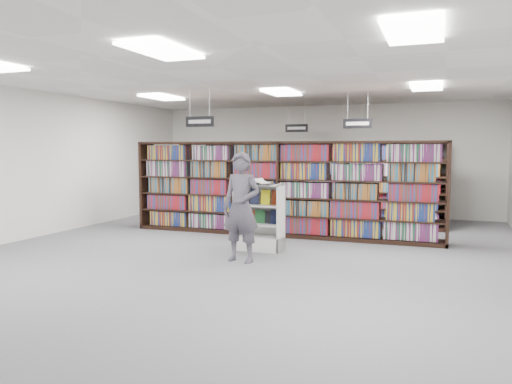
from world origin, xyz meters
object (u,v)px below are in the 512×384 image
(shopper, at_px, (241,207))
(bookshelf_row_near, at_px, (281,189))
(open_book, at_px, (258,182))
(endcap_display, at_px, (260,227))

(shopper, bearing_deg, bookshelf_row_near, 99.00)
(bookshelf_row_near, distance_m, open_book, 1.77)
(open_book, bearing_deg, shopper, -78.08)
(open_book, distance_m, shopper, 1.02)
(bookshelf_row_near, bearing_deg, open_book, -87.14)
(open_book, xyz_separation_m, shopper, (0.04, -0.95, -0.36))
(endcap_display, bearing_deg, shopper, -87.81)
(shopper, bearing_deg, open_book, 98.82)
(bookshelf_row_near, height_order, open_book, bookshelf_row_near)
(bookshelf_row_near, distance_m, endcap_display, 1.76)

